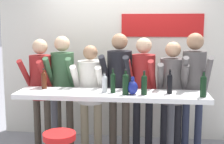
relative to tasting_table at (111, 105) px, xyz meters
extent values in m
cube|color=silver|center=(0.00, 1.26, 0.51)|extent=(4.03, 0.10, 2.74)
cube|color=red|center=(0.67, 1.20, 1.00)|extent=(1.29, 0.02, 0.36)
cube|color=white|center=(0.00, 0.00, 0.14)|extent=(2.43, 0.52, 0.06)
cylinder|color=#333338|center=(-0.75, 0.00, -0.35)|extent=(0.09, 0.09, 0.97)
cylinder|color=#333338|center=(0.75, 0.00, -0.35)|extent=(0.09, 0.09, 0.97)
cylinder|color=red|center=(-0.48, -0.72, -0.16)|extent=(0.35, 0.35, 0.07)
cylinder|color=#473D33|center=(-1.17, 0.50, -0.46)|extent=(0.10, 0.10, 0.80)
cylinder|color=#473D33|center=(-1.00, 0.47, -0.46)|extent=(0.10, 0.10, 0.80)
cylinder|color=maroon|center=(-1.09, 0.48, 0.26)|extent=(0.37, 0.37, 0.64)
sphere|color=#D6AD89|center=(-1.09, 0.48, 0.71)|extent=(0.22, 0.22, 0.22)
cylinder|color=maroon|center=(-1.26, 0.36, 0.31)|extent=(0.14, 0.38, 0.49)
cylinder|color=maroon|center=(-0.97, 0.30, 0.31)|extent=(0.14, 0.38, 0.49)
cylinder|color=#473D33|center=(-0.87, 0.55, -0.45)|extent=(0.11, 0.11, 0.82)
cylinder|color=#473D33|center=(-0.69, 0.56, -0.45)|extent=(0.11, 0.11, 0.82)
cylinder|color=#335638|center=(-0.78, 0.55, 0.29)|extent=(0.34, 0.34, 0.65)
sphere|color=#D6AD89|center=(-0.78, 0.55, 0.75)|extent=(0.22, 0.22, 0.22)
cylinder|color=#335638|center=(-0.93, 0.39, 0.34)|extent=(0.09, 0.38, 0.50)
cylinder|color=#335638|center=(-0.62, 0.40, 0.34)|extent=(0.09, 0.38, 0.50)
cylinder|color=gray|center=(-0.45, 0.49, -0.47)|extent=(0.12, 0.12, 0.76)
cylinder|color=gray|center=(-0.25, 0.47, -0.47)|extent=(0.12, 0.12, 0.76)
cylinder|color=beige|center=(-0.35, 0.48, 0.21)|extent=(0.39, 0.39, 0.60)
sphere|color=#9E7556|center=(-0.35, 0.48, 0.63)|extent=(0.21, 0.21, 0.21)
cylinder|color=beige|center=(-0.53, 0.34, 0.25)|extent=(0.11, 0.37, 0.47)
cylinder|color=beige|center=(-0.19, 0.32, 0.25)|extent=(0.11, 0.37, 0.47)
cylinder|color=#473D33|center=(-0.04, 0.56, -0.44)|extent=(0.11, 0.11, 0.84)
cylinder|color=#473D33|center=(0.15, 0.53, -0.44)|extent=(0.11, 0.11, 0.84)
cylinder|color=black|center=(0.05, 0.55, 0.32)|extent=(0.40, 0.40, 0.67)
sphere|color=#9E7556|center=(0.05, 0.55, 0.78)|extent=(0.23, 0.23, 0.23)
cylinder|color=black|center=(-0.14, 0.42, 0.37)|extent=(0.15, 0.40, 0.51)
cylinder|color=black|center=(0.19, 0.36, 0.37)|extent=(0.15, 0.40, 0.51)
cylinder|color=black|center=(0.31, 0.54, -0.45)|extent=(0.11, 0.11, 0.82)
cylinder|color=black|center=(0.48, 0.51, -0.45)|extent=(0.11, 0.11, 0.82)
cylinder|color=maroon|center=(0.40, 0.53, 0.28)|extent=(0.38, 0.38, 0.65)
sphere|color=#D6AD89|center=(0.40, 0.53, 0.73)|extent=(0.22, 0.22, 0.22)
cylinder|color=maroon|center=(0.21, 0.40, 0.33)|extent=(0.15, 0.39, 0.49)
cylinder|color=maroon|center=(0.52, 0.34, 0.33)|extent=(0.15, 0.39, 0.49)
cylinder|color=black|center=(0.70, 0.49, -0.46)|extent=(0.11, 0.11, 0.79)
cylinder|color=black|center=(0.89, 0.48, -0.46)|extent=(0.11, 0.11, 0.79)
cylinder|color=#514C4C|center=(0.79, 0.48, 0.25)|extent=(0.35, 0.35, 0.63)
sphere|color=tan|center=(0.79, 0.48, 0.68)|extent=(0.21, 0.21, 0.21)
cylinder|color=#514C4C|center=(0.63, 0.34, 0.29)|extent=(0.10, 0.38, 0.48)
cylinder|color=#514C4C|center=(0.95, 0.32, 0.29)|extent=(0.10, 0.38, 0.48)
cylinder|color=#23283D|center=(1.00, 0.47, -0.43)|extent=(0.10, 0.10, 0.85)
cylinder|color=#23283D|center=(1.17, 0.47, -0.43)|extent=(0.10, 0.10, 0.85)
cylinder|color=#514C4C|center=(1.08, 0.47, 0.33)|extent=(0.32, 0.32, 0.67)
sphere|color=#9E7556|center=(1.08, 0.47, 0.80)|extent=(0.23, 0.23, 0.23)
cylinder|color=#514C4C|center=(0.93, 0.30, 0.38)|extent=(0.08, 0.39, 0.51)
cylinder|color=#514C4C|center=(1.23, 0.30, 0.38)|extent=(0.08, 0.39, 0.51)
cylinder|color=black|center=(0.02, -0.01, 0.28)|extent=(0.06, 0.06, 0.22)
sphere|color=black|center=(0.02, -0.01, 0.39)|extent=(0.06, 0.06, 0.06)
cylinder|color=black|center=(0.02, -0.01, 0.43)|extent=(0.02, 0.02, 0.08)
cylinder|color=black|center=(0.02, -0.01, 0.48)|extent=(0.03, 0.03, 0.02)
cylinder|color=black|center=(0.19, -0.10, 0.28)|extent=(0.08, 0.08, 0.22)
sphere|color=black|center=(0.19, -0.10, 0.39)|extent=(0.08, 0.08, 0.08)
cylinder|color=black|center=(0.19, -0.10, 0.43)|extent=(0.03, 0.03, 0.08)
cylinder|color=black|center=(0.19, -0.10, 0.48)|extent=(0.03, 0.03, 0.02)
cylinder|color=black|center=(0.41, -0.08, 0.28)|extent=(0.07, 0.07, 0.21)
sphere|color=black|center=(0.41, -0.08, 0.38)|extent=(0.07, 0.07, 0.07)
cylinder|color=black|center=(0.41, -0.08, 0.42)|extent=(0.03, 0.03, 0.07)
cylinder|color=black|center=(0.41, -0.08, 0.46)|extent=(0.03, 0.03, 0.02)
cylinder|color=black|center=(0.73, 0.02, 0.28)|extent=(0.06, 0.06, 0.22)
sphere|color=black|center=(0.73, 0.02, 0.39)|extent=(0.06, 0.06, 0.06)
cylinder|color=black|center=(0.73, 0.02, 0.42)|extent=(0.02, 0.02, 0.08)
cylinder|color=black|center=(0.73, 0.02, 0.47)|extent=(0.03, 0.03, 0.02)
cylinder|color=#4C1E0F|center=(-0.92, 0.13, 0.27)|extent=(0.07, 0.07, 0.19)
sphere|color=#4C1E0F|center=(-0.92, 0.13, 0.36)|extent=(0.07, 0.07, 0.07)
cylinder|color=#4C1E0F|center=(-0.92, 0.13, 0.40)|extent=(0.03, 0.03, 0.07)
cylinder|color=black|center=(-0.92, 0.13, 0.44)|extent=(0.03, 0.03, 0.01)
cylinder|color=#B7BCC1|center=(-0.09, 0.00, 0.26)|extent=(0.07, 0.07, 0.18)
sphere|color=#B7BCC1|center=(-0.09, 0.00, 0.35)|extent=(0.07, 0.07, 0.07)
cylinder|color=#B7BCC1|center=(-0.09, 0.00, 0.38)|extent=(0.03, 0.03, 0.06)
cylinder|color=black|center=(-0.09, 0.00, 0.42)|extent=(0.03, 0.03, 0.01)
cylinder|color=black|center=(1.11, -0.12, 0.28)|extent=(0.07, 0.07, 0.22)
sphere|color=black|center=(1.11, -0.12, 0.39)|extent=(0.07, 0.07, 0.07)
cylinder|color=black|center=(1.11, -0.12, 0.43)|extent=(0.03, 0.03, 0.08)
cylinder|color=black|center=(1.11, -0.12, 0.48)|extent=(0.03, 0.03, 0.02)
ellipsoid|color=navy|center=(0.27, -0.08, 0.26)|extent=(0.13, 0.13, 0.17)
cylinder|color=navy|center=(0.27, -0.08, 0.37)|extent=(0.04, 0.04, 0.05)
camera|label=1|loc=(0.45, -3.83, 1.04)|focal=50.00mm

